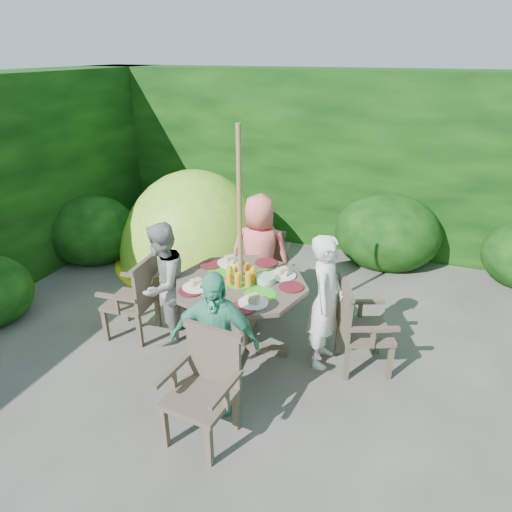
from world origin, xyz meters
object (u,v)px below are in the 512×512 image
(garden_chair_left, at_px, (136,297))
(dome_tent, at_px, (196,260))
(garden_chair_front, at_px, (205,385))
(child_left, at_px, (163,284))
(child_right, at_px, (325,301))
(garden_chair_right, at_px, (358,325))
(child_back, at_px, (260,255))
(garden_chair_back, at_px, (265,261))
(child_front, at_px, (215,342))
(parasol_pole, at_px, (240,248))
(patio_table, at_px, (241,293))

(garden_chair_left, xyz_separation_m, dome_tent, (-0.33, 1.86, -0.45))
(garden_chair_front, xyz_separation_m, child_left, (-0.96, 0.99, 0.18))
(garden_chair_left, height_order, child_right, child_right)
(garden_chair_right, relative_size, child_back, 0.62)
(garden_chair_back, relative_size, dome_tent, 0.34)
(garden_chair_front, height_order, child_front, child_front)
(parasol_pole, bearing_deg, dome_tent, 129.80)
(parasol_pole, relative_size, dome_tent, 0.86)
(garden_chair_back, distance_m, dome_tent, 1.49)
(child_left, bearing_deg, parasol_pole, 93.43)
(child_front, distance_m, dome_tent, 3.00)
(garden_chair_right, distance_m, garden_chair_left, 2.21)
(garden_chair_left, xyz_separation_m, garden_chair_front, (1.26, -0.94, -0.00))
(parasol_pole, bearing_deg, child_back, 97.83)
(parasol_pole, height_order, child_left, parasol_pole)
(child_right, relative_size, child_back, 0.95)
(garden_chair_left, bearing_deg, parasol_pole, 93.20)
(garden_chair_left, xyz_separation_m, child_left, (0.30, 0.05, 0.18))
(child_right, bearing_deg, garden_chair_back, 42.79)
(garden_chair_left, distance_m, dome_tent, 1.94)
(garden_chair_left, relative_size, child_right, 0.65)
(patio_table, xyz_separation_m, child_back, (-0.11, 0.79, 0.05))
(patio_table, xyz_separation_m, garden_chair_right, (1.10, 0.13, -0.18))
(parasol_pole, height_order, child_front, parasol_pole)
(garden_chair_right, bearing_deg, garden_chair_front, 119.97)
(garden_chair_front, bearing_deg, garden_chair_back, 104.00)
(child_right, height_order, child_back, child_back)
(garden_chair_back, height_order, child_left, child_left)
(patio_table, bearing_deg, parasol_pole, -159.37)
(patio_table, distance_m, child_back, 0.80)
(garden_chair_front, relative_size, child_right, 0.65)
(parasol_pole, xyz_separation_m, child_right, (0.79, 0.11, -0.45))
(child_back, bearing_deg, dome_tent, -48.97)
(garden_chair_left, bearing_deg, child_back, 129.02)
(child_back, relative_size, dome_tent, 0.53)
(child_front, bearing_deg, child_right, 42.88)
(patio_table, height_order, child_front, child_front)
(parasol_pole, height_order, garden_chair_front, parasol_pole)
(child_right, xyz_separation_m, child_left, (-1.59, -0.22, -0.02))
(child_left, bearing_deg, garden_chair_back, 147.45)
(garden_chair_front, bearing_deg, child_back, 104.09)
(garden_chair_left, distance_m, garden_chair_front, 1.57)
(parasol_pole, relative_size, child_right, 1.70)
(patio_table, distance_m, parasol_pole, 0.47)
(child_left, bearing_deg, garden_chair_right, 92.85)
(garden_chair_right, relative_size, child_left, 0.67)
(child_back, xyz_separation_m, dome_tent, (-1.31, 0.92, -0.68))
(garden_chair_back, bearing_deg, dome_tent, -34.02)
(garden_chair_back, xyz_separation_m, child_right, (0.94, -0.98, 0.18))
(garden_chair_right, height_order, dome_tent, dome_tent)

